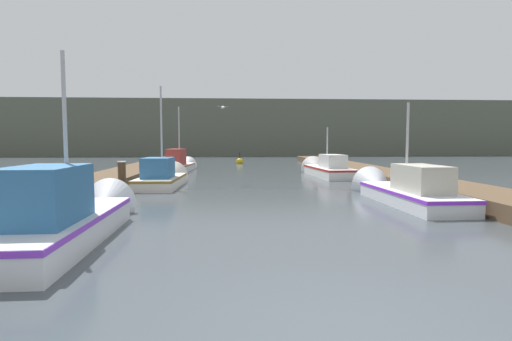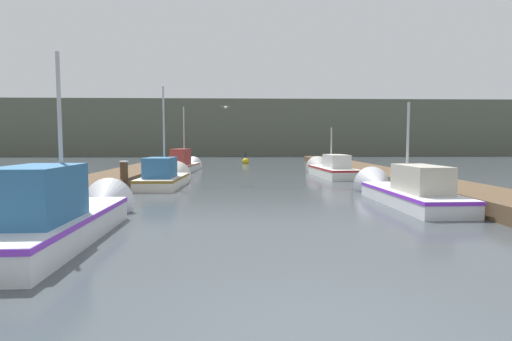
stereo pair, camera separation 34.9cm
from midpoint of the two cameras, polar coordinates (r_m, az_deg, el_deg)
name	(u,v)px [view 1 (the left image)]	position (r m, az deg, el deg)	size (l,w,h in m)	color
dock_left	(118,177)	(20.64, -19.60, -0.92)	(2.41, 40.00, 0.48)	brown
dock_right	(386,176)	(21.26, 17.59, -0.73)	(2.41, 40.00, 0.48)	brown
distant_shore_ridge	(239,129)	(60.37, -2.62, 5.92)	(120.00, 16.00, 7.49)	#565B4C
fishing_boat_0	(70,215)	(9.19, -26.01, -5.75)	(1.61, 5.97, 4.22)	silver
fishing_boat_1	(401,189)	(14.18, 19.30, -2.57)	(1.68, 6.17, 3.74)	silver
fishing_boat_2	(163,177)	(18.34, -13.62, -0.91)	(1.78, 4.89, 4.91)	silver
fishing_boat_3	(326,169)	(23.35, 9.50, 0.24)	(1.97, 6.03, 3.26)	silver
fishing_boat_4	(180,164)	(26.74, -11.23, 0.87)	(1.79, 5.82, 4.62)	silver
mooring_piling_0	(122,176)	(16.85, -19.16, -0.76)	(0.35, 0.35, 1.21)	#473523
mooring_piling_1	(180,159)	(33.58, -11.11, 1.69)	(0.32, 0.32, 1.08)	#473523
channel_buoy	(240,162)	(35.20, -2.63, 1.28)	(0.63, 0.63, 1.13)	gold
seagull_1	(223,107)	(19.72, -5.29, 9.00)	(0.53, 0.38, 0.12)	white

